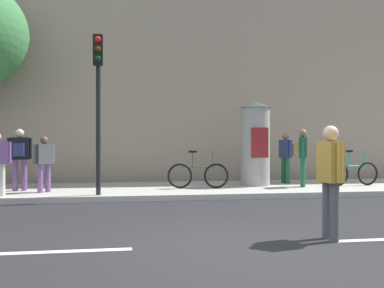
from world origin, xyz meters
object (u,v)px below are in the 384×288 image
Objects in this scene: traffic_light at (98,87)px; bicycle_leaning at (353,173)px; pedestrian_in_dark_shirt at (331,172)px; pedestrian_with_backpack at (20,154)px; poster_column at (255,143)px; bicycle_upright at (198,175)px; pedestrian_tallest at (302,152)px; pedestrian_with_bag at (44,160)px; pedestrian_near_pole at (286,154)px.

traffic_light is 2.26× the size of bicycle_leaning.
pedestrian_in_dark_shirt is 8.81m from pedestrian_with_backpack.
poster_column is at bearing 81.86° from pedestrian_in_dark_shirt.
pedestrian_with_backpack is at bearing -175.92° from poster_column.
pedestrian_in_dark_shirt is at bearing -82.11° from bicycle_upright.
pedestrian_tallest is 0.98× the size of bicycle_upright.
pedestrian_tallest is at bearing 12.33° from traffic_light.
traffic_light is at bearing 125.57° from pedestrian_in_dark_shirt.
pedestrian_with_bag is 0.84× the size of bicycle_leaning.
pedestrian_with_backpack is at bearing 145.00° from pedestrian_with_bag.
pedestrian_near_pole is (1.22, 0.58, -0.36)m from poster_column.
pedestrian_in_dark_shirt is 7.95m from pedestrian_with_bag.
pedestrian_with_bag is at bearing 146.43° from traffic_light.
bicycle_leaning is (7.59, 1.36, -2.32)m from traffic_light.
pedestrian_with_bag is at bearing 130.04° from pedestrian_in_dark_shirt.
pedestrian_near_pole is 3.40m from bicycle_upright.
traffic_light is at bearing -167.67° from pedestrian_tallest.
traffic_light reaches higher than pedestrian_in_dark_shirt.
pedestrian_with_backpack is (-2.18, 1.47, -1.69)m from traffic_light.
bicycle_upright is at bearing 5.02° from pedestrian_with_bag.
pedestrian_with_backpack is at bearing -172.47° from pedestrian_near_pole.
pedestrian_in_dark_shirt is 7.98m from pedestrian_near_pole.
pedestrian_in_dark_shirt is at bearing -48.47° from pedestrian_with_backpack.
pedestrian_near_pole is 0.92× the size of bicycle_leaning.
pedestrian_in_dark_shirt is at bearing -98.14° from poster_column.
pedestrian_tallest is 1.15× the size of pedestrian_with_bag.
pedestrian_tallest is at bearing -177.90° from bicycle_leaning.
pedestrian_with_bag is (-7.38, -0.33, -0.17)m from pedestrian_tallest.
pedestrian_with_bag is at bearing -167.89° from pedestrian_near_pole.
pedestrian_tallest is 1.79m from bicycle_leaning.
poster_column is at bearing 9.24° from pedestrian_with_bag.
traffic_light is 2.32× the size of pedestrian_tallest.
pedestrian_with_backpack is (-6.85, -0.49, -0.30)m from poster_column.
pedestrian_with_bag is (-5.11, 6.09, -0.00)m from pedestrian_in_dark_shirt.
traffic_light is 3.85m from bicycle_upright.
traffic_light is 6.29m from pedestrian_tallest.
pedestrian_near_pole reaches higher than bicycle_leaning.
pedestrian_tallest reaches higher than pedestrian_with_bag.
traffic_light is at bearing -156.72° from pedestrian_near_pole.
pedestrian_tallest is at bearing 2.59° from pedestrian_with_bag.
bicycle_upright is (2.77, 1.33, -2.32)m from traffic_light.
bicycle_leaning is at bearing -0.67° from pedestrian_with_backpack.
bicycle_leaning is (1.70, -1.18, -0.58)m from pedestrian_near_pole.
poster_column is at bearing 168.33° from bicycle_leaning.
bicycle_leaning is (1.67, 0.06, -0.65)m from pedestrian_tallest.
pedestrian_in_dark_shirt reaches higher than bicycle_leaning.
pedestrian_tallest reaches higher than pedestrian_in_dark_shirt.
pedestrian_with_bag reaches higher than bicycle_upright.
pedestrian_with_backpack is (-8.07, -1.07, 0.06)m from pedestrian_near_pole.
pedestrian_near_pole is 7.51m from pedestrian_with_bag.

